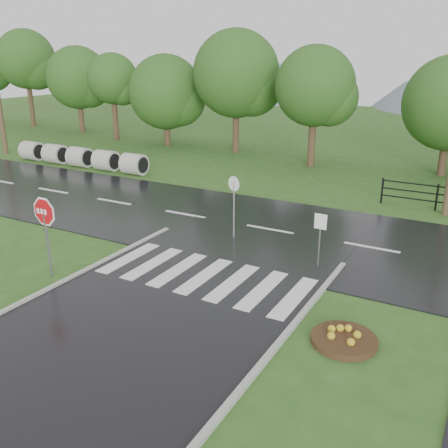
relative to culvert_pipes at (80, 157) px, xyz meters
The scene contains 9 objects.
ground 21.21m from the culvert_pipes, 45.04° to the right, with size 120.00×120.00×0.00m, color #2C541C.
main_road 15.81m from the culvert_pipes, 18.46° to the right, with size 90.00×8.00×0.04m, color black.
crosswalk 18.02m from the culvert_pipes, 33.72° to the right, with size 6.50×2.80×0.02m.
treeline 18.35m from the culvert_pipes, 29.39° to the left, with size 83.20×5.20×10.00m.
culvert_pipes is the anchor object (origin of this frame).
stop_sign 16.37m from the culvert_pipes, 48.82° to the right, with size 1.23×0.07×2.76m.
flower_bed 22.99m from the culvert_pipes, 30.14° to the right, with size 1.61×1.61×0.32m.
reg_sign_small 19.40m from the culvert_pipes, 22.97° to the right, with size 0.41×0.06×1.86m.
reg_sign_round 15.56m from the culvert_pipes, 24.54° to the right, with size 0.54×0.19×2.41m.
Camera 1 is at (7.45, -7.14, 6.69)m, focal length 40.00 mm.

